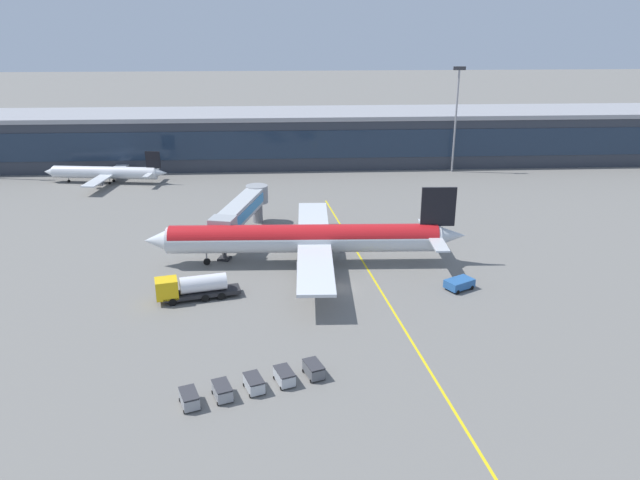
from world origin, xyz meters
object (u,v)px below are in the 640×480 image
object	(u,v)px
baggage_cart_2	(254,383)
commuter_jet_far	(105,172)
baggage_cart_4	(314,369)
fuel_tanker	(192,287)
pushback_tug	(459,283)
baggage_cart_0	(189,399)
baggage_cart_1	(222,391)
main_airliner	(306,238)
baggage_cart_3	(284,376)

from	to	relation	value
baggage_cart_2	commuter_jet_far	size ratio (longest dim) A/B	0.11
baggage_cart_2	baggage_cart_4	distance (m)	6.40
fuel_tanker	commuter_jet_far	world-z (taller)	commuter_jet_far
pushback_tug	baggage_cart_0	size ratio (longest dim) A/B	1.47
baggage_cart_4	commuter_jet_far	size ratio (longest dim) A/B	0.11
commuter_jet_far	baggage_cart_4	bearing A→B (deg)	-62.01
baggage_cart_2	commuter_jet_far	distance (m)	89.42
commuter_jet_far	baggage_cart_2	bearing A→B (deg)	-66.07
baggage_cart_1	main_airliner	bearing A→B (deg)	74.42
fuel_tanker	pushback_tug	world-z (taller)	fuel_tanker
pushback_tug	baggage_cart_2	distance (m)	34.73
baggage_cart_1	baggage_cart_3	distance (m)	6.40
main_airliner	baggage_cart_0	xyz separation A→B (m)	(-12.34, -34.57, -3.28)
fuel_tanker	pushback_tug	xyz separation A→B (m)	(35.58, 1.08, -0.90)
baggage_cart_0	baggage_cart_3	size ratio (longest dim) A/B	1.00
baggage_cart_3	baggage_cart_2	bearing A→B (deg)	-159.93
pushback_tug	baggage_cart_1	xyz separation A→B (m)	(-29.69, -23.32, -0.07)
baggage_cart_0	baggage_cart_4	bearing A→B (deg)	20.07
baggage_cart_1	baggage_cart_4	distance (m)	9.60
main_airliner	baggage_cart_4	world-z (taller)	main_airliner
baggage_cart_0	baggage_cart_4	world-z (taller)	same
pushback_tug	baggage_cart_4	size ratio (longest dim) A/B	1.47
baggage_cart_0	baggage_cart_4	xyz separation A→B (m)	(12.02, 4.39, 0.00)
baggage_cart_0	baggage_cart_4	distance (m)	12.80
baggage_cart_3	baggage_cart_4	distance (m)	3.20
fuel_tanker	pushback_tug	size ratio (longest dim) A/B	2.50
fuel_tanker	baggage_cart_0	world-z (taller)	fuel_tanker
pushback_tug	baggage_cart_2	bearing A→B (deg)	-140.21
baggage_cart_4	commuter_jet_far	xyz separation A→B (m)	(-42.27, 79.52, 1.63)
main_airliner	baggage_cart_1	size ratio (longest dim) A/B	15.76
fuel_tanker	baggage_cart_2	distance (m)	22.96
main_airliner	baggage_cart_2	bearing A→B (deg)	-101.06
baggage_cart_3	baggage_cart_4	world-z (taller)	same
baggage_cart_1	baggage_cart_2	distance (m)	3.20
baggage_cart_4	baggage_cart_3	bearing A→B (deg)	-159.93
baggage_cart_3	commuter_jet_far	size ratio (longest dim) A/B	0.11
baggage_cart_2	main_airliner	bearing A→B (deg)	78.94
pushback_tug	baggage_cart_3	bearing A→B (deg)	-138.26
fuel_tanker	baggage_cart_2	xyz separation A→B (m)	(8.90, -21.14, -0.96)
main_airliner	commuter_jet_far	size ratio (longest dim) A/B	1.69
baggage_cart_2	commuter_jet_far	world-z (taller)	commuter_jet_far
pushback_tug	baggage_cart_1	bearing A→B (deg)	-141.85
main_airliner	baggage_cart_1	world-z (taller)	main_airliner
commuter_jet_far	baggage_cart_0	bearing A→B (deg)	-70.18
baggage_cart_1	commuter_jet_far	bearing A→B (deg)	111.88
commuter_jet_far	pushback_tug	bearing A→B (deg)	-43.38
pushback_tug	baggage_cart_0	world-z (taller)	baggage_cart_0
fuel_tanker	baggage_cart_0	bearing A→B (deg)	-82.95
fuel_tanker	baggage_cart_3	xyz separation A→B (m)	(11.90, -20.05, -0.96)
baggage_cart_4	main_airliner	bearing A→B (deg)	89.40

